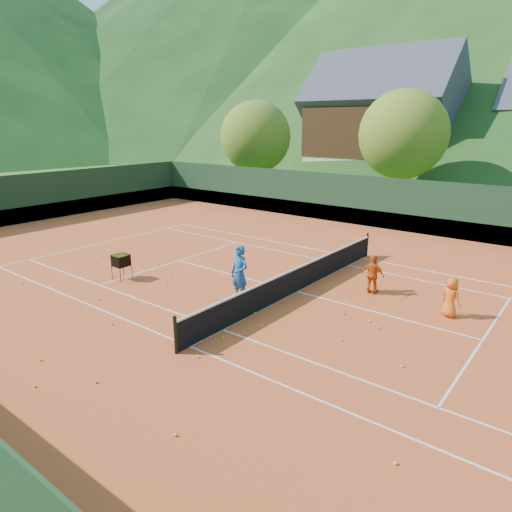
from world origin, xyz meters
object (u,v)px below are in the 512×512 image
Objects in this scene: student_b at (373,275)px; tennis_net at (297,279)px; student_c at (451,297)px; chalet_left at (381,127)px; ball_hopper at (121,261)px; student_a at (372,273)px; coach at (240,273)px.

student_b reaches higher than tennis_net.
student_c is 0.09× the size of chalet_left.
chalet_left is at bearing 96.35° from ball_hopper.
student_a is 1.04× the size of student_c.
student_a is (3.23, 3.78, -0.32)m from coach.
chalet_left is (-10.00, 30.00, 5.13)m from tennis_net.
student_b reaches higher than student_c.
tennis_net is at bearing -71.57° from chalet_left.
student_a is at bearing 30.35° from ball_hopper.
student_c is at bearing 154.64° from student_a.
coach reaches higher than student_b.
coach is 0.14× the size of chalet_left.
chalet_left is (-12.28, 28.47, 4.91)m from student_b.
tennis_net is (1.12, 1.96, -0.49)m from coach.
student_c is at bearing -62.34° from chalet_left.
ball_hopper is at bearing -163.41° from coach.
chalet_left is at bearing -68.07° from student_b.
chalet_left reaches higher than coach.
coach is 1.99× the size of ball_hopper.
tennis_net is 12.07× the size of ball_hopper.
chalet_left is (-3.68, 33.11, 4.88)m from ball_hopper.
student_b is 0.10× the size of chalet_left.
ball_hopper is at bearing 26.96° from student_b.
coach is 1.47× the size of student_a.
ball_hopper is at bearing 41.29° from student_c.
ball_hopper is 0.07× the size of chalet_left.
student_b is 31.39m from chalet_left.
student_c reaches higher than ball_hopper.
student_b reaches higher than ball_hopper.
tennis_net is 0.87× the size of chalet_left.
chalet_left reaches higher than student_b.
student_a reaches higher than ball_hopper.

